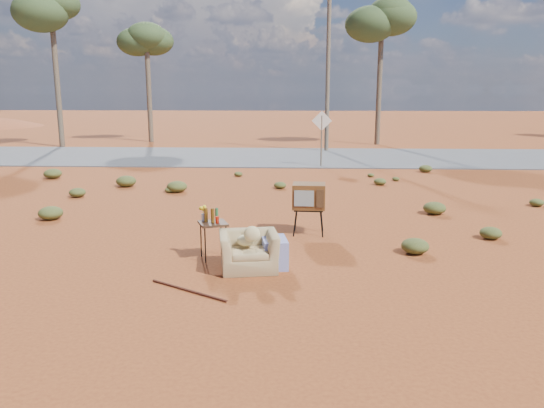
{
  "coord_description": "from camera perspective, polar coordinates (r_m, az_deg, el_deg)",
  "views": [
    {
      "loc": [
        0.54,
        -8.8,
        2.97
      ],
      "look_at": [
        0.07,
        1.24,
        0.8
      ],
      "focal_mm": 35.0,
      "sensor_mm": 36.0,
      "label": 1
    }
  ],
  "objects": [
    {
      "name": "eucalyptus_left",
      "position": [
        30.75,
        -22.67,
        18.66
      ],
      "size": [
        3.2,
        3.2,
        8.1
      ],
      "color": "brown",
      "rests_on": "ground"
    },
    {
      "name": "eucalyptus_near_left",
      "position": [
        32.05,
        -13.33,
        16.29
      ],
      "size": [
        3.2,
        3.2,
        6.6
      ],
      "color": "brown",
      "rests_on": "ground"
    },
    {
      "name": "rusty_bar",
      "position": [
        8.16,
        -9.0,
        -9.15
      ],
      "size": [
        1.29,
        0.82,
        0.04
      ],
      "primitive_type": "cylinder",
      "rotation": [
        0.0,
        1.57,
        -0.56
      ],
      "color": "#4F2215",
      "rests_on": "ground"
    },
    {
      "name": "highway",
      "position": [
        23.98,
        1.38,
        5.1
      ],
      "size": [
        140.0,
        7.0,
        0.04
      ],
      "primitive_type": "cube",
      "color": "#565659",
      "rests_on": "ground"
    },
    {
      "name": "eucalyptus_center",
      "position": [
        30.33,
        11.73,
        18.48
      ],
      "size": [
        3.2,
        3.2,
        7.6
      ],
      "color": "brown",
      "rests_on": "ground"
    },
    {
      "name": "tv_unit",
      "position": [
        11.01,
        3.99,
        0.78
      ],
      "size": [
        0.69,
        0.57,
        1.07
      ],
      "rotation": [
        0.0,
        0.0,
        -0.05
      ],
      "color": "black",
      "rests_on": "ground"
    },
    {
      "name": "road_sign",
      "position": [
        20.87,
        5.37,
        8.09
      ],
      "size": [
        0.78,
        0.06,
        2.19
      ],
      "color": "brown",
      "rests_on": "ground"
    },
    {
      "name": "ground",
      "position": [
        9.3,
        -0.78,
        -6.44
      ],
      "size": [
        140.0,
        140.0,
        0.0
      ],
      "primitive_type": "plane",
      "color": "#93471D",
      "rests_on": "ground"
    },
    {
      "name": "side_table",
      "position": [
        9.45,
        -6.6,
        -1.82
      ],
      "size": [
        0.61,
        0.61,
        0.95
      ],
      "rotation": [
        0.0,
        0.0,
        0.38
      ],
      "color": "#3A2215",
      "rests_on": "ground"
    },
    {
      "name": "utility_pole_center",
      "position": [
        26.36,
        6.05,
        14.67
      ],
      "size": [
        1.4,
        0.2,
        8.0
      ],
      "color": "brown",
      "rests_on": "ground"
    },
    {
      "name": "armchair",
      "position": [
        8.95,
        -2.0,
        -4.54
      ],
      "size": [
        1.21,
        0.9,
        0.85
      ],
      "rotation": [
        0.0,
        0.0,
        0.17
      ],
      "color": "#9C8255",
      "rests_on": "ground"
    },
    {
      "name": "scrub_patch",
      "position": [
        13.57,
        -3.14,
        0.13
      ],
      "size": [
        17.49,
        8.07,
        0.33
      ],
      "color": "#4F5625",
      "rests_on": "ground"
    }
  ]
}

